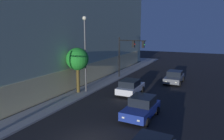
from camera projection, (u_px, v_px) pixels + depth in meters
The scene contains 7 objects.
modern_building at pixel (18, 19), 34.39m from camera, with size 38.92×28.79×17.60m.
traffic_light_far_corner at pixel (129, 49), 30.51m from camera, with size 0.46×4.14×5.79m.
street_lamp_sidewalk at pixel (85, 45), 23.46m from camera, with size 0.44×0.44×8.26m.
sidewalk_tree at pixel (77, 60), 23.43m from camera, with size 2.45×2.45×4.94m.
car_blue at pixel (141, 107), 17.44m from camera, with size 4.34×2.36×1.69m.
car_white at pixel (130, 87), 23.67m from camera, with size 4.17×2.21×1.63m.
car_grey at pixel (174, 77), 28.71m from camera, with size 4.61×2.25×1.58m.
Camera 1 is at (-10.58, -6.55, 7.00)m, focal length 34.67 mm.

